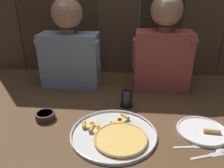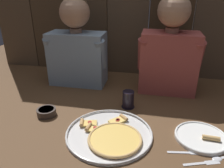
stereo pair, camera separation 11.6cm
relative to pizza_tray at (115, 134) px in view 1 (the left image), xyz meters
The scene contains 9 objects.
ground_plane 0.12m from the pizza_tray, 113.52° to the left, with size 3.20×3.20×0.00m, color brown.
pizza_tray is the anchor object (origin of this frame).
dinner_plate 0.43m from the pizza_tray, ahead, with size 0.24×0.24×0.03m.
drinking_glass 0.30m from the pizza_tray, 81.40° to the left, with size 0.08×0.08×0.10m.
dipping_bowl 0.40m from the pizza_tray, 163.63° to the left, with size 0.10×0.10×0.04m.
table_fork 0.34m from the pizza_tray, ahead, with size 0.13×0.04×0.01m.
table_knife 0.41m from the pizza_tray, 13.98° to the right, with size 0.15×0.07×0.01m.
diner_left 0.73m from the pizza_tray, 121.92° to the left, with size 0.43×0.21×0.61m.
diner_right 0.70m from the pizza_tray, 65.14° to the left, with size 0.40×0.22×0.63m.
Camera 1 is at (0.11, -0.95, 0.66)m, focal length 35.03 mm.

